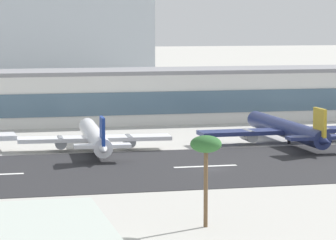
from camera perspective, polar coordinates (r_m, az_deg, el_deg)
The scene contains 8 objects.
ground_plane at distance 163.22m, azimuth 2.82°, elevation -3.17°, with size 1400.00×1400.00×0.00m, color #B2AFA8.
runway_strip at distance 166.59m, azimuth 2.48°, elevation -2.96°, with size 800.00×43.20×0.08m, color #262628.
runway_centreline_dash_4 at distance 166.51m, azimuth 2.39°, elevation -2.95°, with size 12.00×1.20×0.01m, color white.
terminal_building at distance 239.48m, azimuth -0.88°, elevation 1.59°, with size 183.22×20.90×13.87m.
airliner_navy_tail_gate_1 at distance 186.20m, azimuth -4.64°, elevation -1.12°, with size 32.00×41.88×8.74m.
airliner_gold_tail_gate_2 at distance 198.39m, azimuth 7.66°, elevation -0.63°, with size 39.98×44.84×9.36m.
service_baggage_tug_0 at distance 192.02m, azimuth 2.53°, elevation -1.40°, with size 2.49×3.49×2.20m.
palm_tree_1 at distance 117.20m, azimuth 2.42°, elevation -1.74°, with size 4.13×4.13×12.15m.
Camera 1 is at (-44.88, -154.54, 27.31)m, focal length 96.17 mm.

